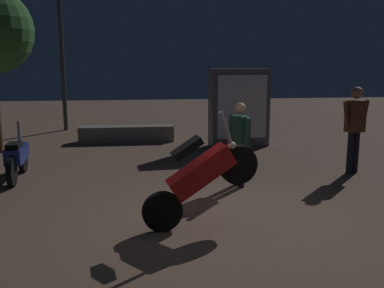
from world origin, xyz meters
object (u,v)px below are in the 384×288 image
at_px(streetlamp_near, 60,22).
at_px(person_rider_beside, 355,122).
at_px(motorcycle_blue_parked_left, 17,157).
at_px(motorcycle_red_foreground, 201,176).
at_px(kiosk_billboard, 239,108).
at_px(person_bystander_far, 240,138).

bearing_deg(streetlamp_near, person_rider_beside, -43.72).
height_order(motorcycle_blue_parked_left, streetlamp_near, streetlamp_near).
relative_size(motorcycle_red_foreground, motorcycle_blue_parked_left, 1.00).
distance_m(person_rider_beside, kiosk_billboard, 3.57).
height_order(motorcycle_blue_parked_left, person_rider_beside, person_rider_beside).
relative_size(motorcycle_red_foreground, person_bystander_far, 1.06).
bearing_deg(motorcycle_red_foreground, person_bystander_far, 53.32).
xyz_separation_m(person_bystander_far, kiosk_billboard, (0.88, 3.81, 0.13)).
xyz_separation_m(motorcycle_blue_parked_left, person_rider_beside, (6.79, -0.38, 0.64)).
xyz_separation_m(streetlamp_near, kiosk_billboard, (5.15, -3.40, -2.46)).
bearing_deg(person_rider_beside, kiosk_billboard, 11.88).
relative_size(person_bystander_far, kiosk_billboard, 0.74).
height_order(person_rider_beside, streetlamp_near, streetlamp_near).
height_order(motorcycle_blue_parked_left, kiosk_billboard, kiosk_billboard).
xyz_separation_m(motorcycle_red_foreground, person_rider_beside, (3.56, 2.57, 0.33)).
xyz_separation_m(motorcycle_red_foreground, motorcycle_blue_parked_left, (-3.23, 2.95, -0.31)).
distance_m(person_rider_beside, person_bystander_far, 2.66).
distance_m(person_bystander_far, streetlamp_near, 8.77).
bearing_deg(motorcycle_blue_parked_left, kiosk_billboard, -65.21).
bearing_deg(person_bystander_far, motorcycle_blue_parked_left, 147.34).
bearing_deg(person_rider_beside, streetlamp_near, 29.90).
distance_m(motorcycle_red_foreground, kiosk_billboard, 6.02).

